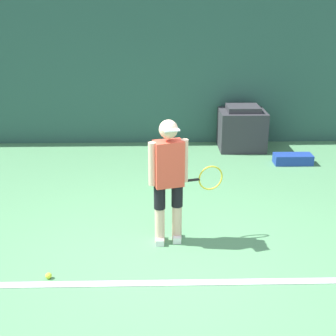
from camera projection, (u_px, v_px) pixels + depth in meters
ground_plane at (167, 261)px, 5.38m from camera, size 24.00×24.00×0.00m
back_wall at (162, 65)px, 9.16m from camera, size 24.00×0.10×3.14m
court_baseline at (167, 283)px, 4.95m from camera, size 21.60×0.10×0.01m
tennis_player at (169, 177)px, 5.52m from camera, size 0.91×0.38×1.55m
tennis_ball at (49, 276)px, 5.03m from camera, size 0.07×0.07×0.07m
covered_chair at (242, 129)px, 9.15m from camera, size 0.88×0.77×0.86m
equipment_bag at (293, 159)px, 8.41m from camera, size 0.68×0.29×0.18m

